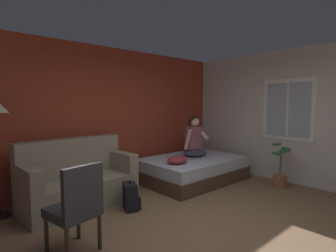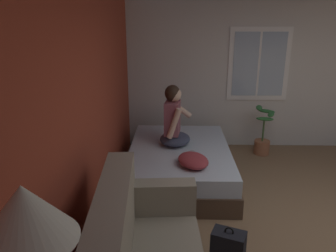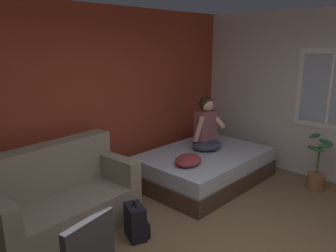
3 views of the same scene
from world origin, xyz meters
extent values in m
cube|color=#993823|center=(0.00, 2.74, 1.35)|extent=(11.00, 0.16, 2.70)
cube|color=silver|center=(3.08, 0.00, 1.35)|extent=(0.16, 6.72, 2.70)
cube|color=white|center=(2.99, 0.40, 1.49)|extent=(0.02, 1.04, 1.24)
cube|color=#9EB2C6|center=(2.97, 0.40, 1.49)|extent=(0.01, 0.88, 1.08)
cube|color=white|center=(2.97, 0.40, 1.49)|extent=(0.01, 0.04, 1.08)
cube|color=#4C3828|center=(1.64, 1.76, 0.13)|extent=(2.08, 1.45, 0.26)
cube|color=silver|center=(1.64, 1.76, 0.37)|extent=(2.02, 1.41, 0.22)
cube|color=gray|center=(-0.71, 2.27, 0.74)|extent=(1.71, 0.36, 0.60)
cube|color=gray|center=(0.06, 2.02, 0.60)|extent=(0.23, 0.81, 0.32)
ellipsoid|color=#383D51|center=(1.78, 1.82, 0.56)|extent=(0.57, 0.50, 0.16)
cube|color=#8C4C56|center=(1.79, 1.86, 0.88)|extent=(0.35, 0.24, 0.48)
cylinder|color=#DBB293|center=(1.58, 1.84, 0.86)|extent=(0.10, 0.22, 0.44)
cylinder|color=#DBB293|center=(1.95, 1.76, 0.98)|extent=(0.12, 0.38, 0.29)
sphere|color=#DBB293|center=(1.79, 1.84, 1.23)|extent=(0.21, 0.21, 0.21)
ellipsoid|color=black|center=(1.79, 1.86, 1.24)|extent=(0.25, 0.25, 0.23)
cube|color=black|center=(-0.19, 1.33, 0.20)|extent=(0.28, 0.35, 0.40)
cube|color=black|center=(-0.08, 1.29, 0.11)|extent=(0.14, 0.24, 0.18)
torus|color=black|center=(-0.19, 1.33, 0.42)|extent=(0.05, 0.09, 0.09)
ellipsoid|color=#993338|center=(1.05, 1.60, 0.55)|extent=(0.57, 0.50, 0.14)
cube|color=#B7B7BC|center=(1.46, 1.61, 0.48)|extent=(0.16, 0.14, 0.01)
cone|color=beige|center=(-1.73, 2.34, 1.59)|extent=(0.36, 0.36, 0.22)
cylinder|color=#995B3D|center=(2.59, 0.33, 0.12)|extent=(0.26, 0.26, 0.24)
cylinder|color=#426033|center=(2.59, 0.33, 0.42)|extent=(0.03, 0.03, 0.36)
ellipsoid|color=#2D6B33|center=(2.49, 0.35, 0.66)|extent=(0.15, 0.29, 0.06)
ellipsoid|color=#2D6B33|center=(2.68, 0.28, 0.74)|extent=(0.22, 0.29, 0.06)
ellipsoid|color=#2D6B33|center=(2.61, 0.43, 0.82)|extent=(0.29, 0.15, 0.06)
ellipsoid|color=#2D6B33|center=(2.55, 0.24, 0.72)|extent=(0.30, 0.21, 0.06)
camera|label=1|loc=(-2.33, -1.94, 1.60)|focal=28.00mm
camera|label=2|loc=(-2.70, 1.82, 2.23)|focal=35.00mm
camera|label=3|loc=(-2.34, -1.26, 2.20)|focal=35.00mm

